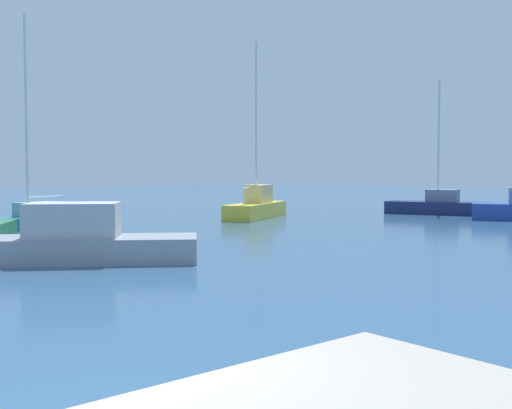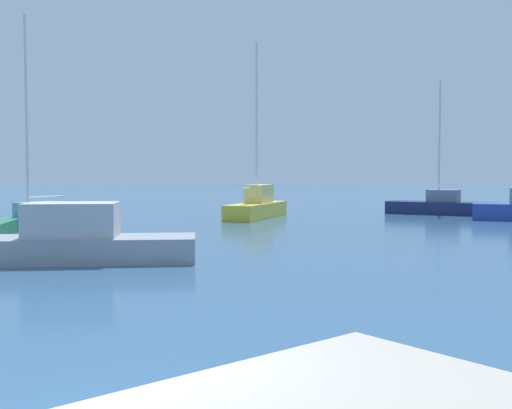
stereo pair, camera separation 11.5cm
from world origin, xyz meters
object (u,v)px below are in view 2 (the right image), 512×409
Objects in this scene: sailboat_teal_far_right at (31,217)px; sailboat_navy_mid_harbor at (439,206)px; motorboat_grey_inner_mooring at (74,241)px; sailboat_yellow_near_pier at (257,206)px.

sailboat_navy_mid_harbor is at bearing -16.90° from sailboat_teal_far_right.
sailboat_yellow_near_pier is at bearing 32.98° from motorboat_grey_inner_mooring.
sailboat_teal_far_right is at bearing 170.87° from sailboat_yellow_near_pier.
sailboat_navy_mid_harbor is 26.51m from motorboat_grey_inner_mooring.
sailboat_navy_mid_harbor is at bearing -25.12° from sailboat_yellow_near_pier.
motorboat_grey_inner_mooring is 0.70× the size of sailboat_teal_far_right.
sailboat_yellow_near_pier is 1.01× the size of sailboat_teal_far_right.
motorboat_grey_inner_mooring is (-26.04, -4.97, 0.07)m from sailboat_navy_mid_harbor.
sailboat_teal_far_right is (-12.31, 1.98, -0.19)m from sailboat_yellow_near_pier.
motorboat_grey_inner_mooring is 18.32m from sailboat_yellow_near_pier.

